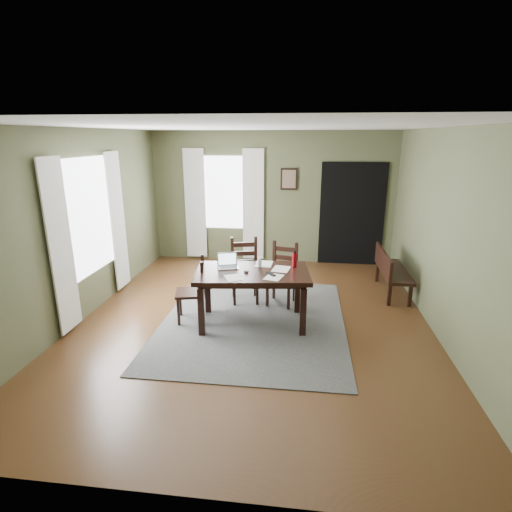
# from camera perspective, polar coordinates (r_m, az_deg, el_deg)

# --- Properties ---
(ground) EXTENTS (5.00, 6.00, 0.01)m
(ground) POSITION_cam_1_polar(r_m,az_deg,el_deg) (5.89, -0.36, -9.30)
(ground) COLOR #492C16
(room_shell) EXTENTS (5.02, 6.02, 2.71)m
(room_shell) POSITION_cam_1_polar(r_m,az_deg,el_deg) (5.35, -0.39, 8.37)
(room_shell) COLOR #515638
(room_shell) RESTS_ON ground
(rug) EXTENTS (2.60, 3.20, 0.01)m
(rug) POSITION_cam_1_polar(r_m,az_deg,el_deg) (5.89, -0.36, -9.20)
(rug) COLOR #434343
(rug) RESTS_ON ground
(dining_table) EXTENTS (1.66, 1.11, 0.78)m
(dining_table) POSITION_cam_1_polar(r_m,az_deg,el_deg) (5.56, -0.53, -3.10)
(dining_table) COLOR black
(dining_table) RESTS_ON rug
(chair_end) EXTENTS (0.49, 0.49, 0.93)m
(chair_end) POSITION_cam_1_polar(r_m,az_deg,el_deg) (5.81, -8.87, -4.92)
(chair_end) COLOR black
(chair_end) RESTS_ON rug
(chair_back_left) EXTENTS (0.53, 0.53, 1.02)m
(chair_back_left) POSITION_cam_1_polar(r_m,az_deg,el_deg) (6.44, -1.62, -2.14)
(chair_back_left) COLOR black
(chair_back_left) RESTS_ON rug
(chair_back_right) EXTENTS (0.51, 0.51, 0.97)m
(chair_back_right) POSITION_cam_1_polar(r_m,az_deg,el_deg) (6.33, 3.79, -2.70)
(chair_back_right) COLOR black
(chair_back_right) RESTS_ON rug
(bench) EXTENTS (0.42, 1.30, 0.73)m
(bench) POSITION_cam_1_polar(r_m,az_deg,el_deg) (7.12, 18.58, -1.68)
(bench) COLOR black
(bench) RESTS_ON ground
(laptop) EXTENTS (0.34, 0.30, 0.20)m
(laptop) POSITION_cam_1_polar(r_m,az_deg,el_deg) (5.70, -4.06, -1.08)
(laptop) COLOR #B7B7BC
(laptop) RESTS_ON dining_table
(computer_mouse) EXTENTS (0.08, 0.10, 0.03)m
(computer_mouse) POSITION_cam_1_polar(r_m,az_deg,el_deg) (5.48, -1.41, -2.19)
(computer_mouse) COLOR #3F3F42
(computer_mouse) RESTS_ON dining_table
(tv_remote) EXTENTS (0.15, 0.18, 0.02)m
(tv_remote) POSITION_cam_1_polar(r_m,az_deg,el_deg) (5.38, 2.15, -2.60)
(tv_remote) COLOR black
(tv_remote) RESTS_ON dining_table
(drinking_glass) EXTENTS (0.07, 0.07, 0.13)m
(drinking_glass) POSITION_cam_1_polar(r_m,az_deg,el_deg) (5.70, 0.52, -0.86)
(drinking_glass) COLOR silver
(drinking_glass) RESTS_ON dining_table
(water_bottle) EXTENTS (0.08, 0.08, 0.24)m
(water_bottle) POSITION_cam_1_polar(r_m,az_deg,el_deg) (5.69, 5.50, -0.53)
(water_bottle) COLOR #A20C15
(water_bottle) RESTS_ON dining_table
(paper_b) EXTENTS (0.28, 0.32, 0.00)m
(paper_b) POSITION_cam_1_polar(r_m,az_deg,el_deg) (5.29, 2.55, -3.03)
(paper_b) COLOR white
(paper_b) RESTS_ON dining_table
(paper_c) EXTENTS (0.25, 0.32, 0.00)m
(paper_c) POSITION_cam_1_polar(r_m,az_deg,el_deg) (5.83, 1.12, -1.12)
(paper_c) COLOR white
(paper_c) RESTS_ON dining_table
(paper_d) EXTENTS (0.27, 0.33, 0.00)m
(paper_d) POSITION_cam_1_polar(r_m,az_deg,el_deg) (5.62, 3.61, -1.86)
(paper_d) COLOR white
(paper_d) RESTS_ON dining_table
(paper_e) EXTENTS (0.30, 0.33, 0.00)m
(paper_e) POSITION_cam_1_polar(r_m,az_deg,el_deg) (5.28, -3.23, -3.09)
(paper_e) COLOR white
(paper_e) RESTS_ON dining_table
(window_left) EXTENTS (0.01, 1.30, 1.70)m
(window_left) POSITION_cam_1_polar(r_m,az_deg,el_deg) (6.40, -22.76, 5.24)
(window_left) COLOR white
(window_left) RESTS_ON ground
(window_back) EXTENTS (1.00, 0.01, 1.50)m
(window_back) POSITION_cam_1_polar(r_m,az_deg,el_deg) (8.47, -4.59, 9.00)
(window_back) COLOR white
(window_back) RESTS_ON ground
(curtain_left_near) EXTENTS (0.03, 0.48, 2.30)m
(curtain_left_near) POSITION_cam_1_polar(r_m,az_deg,el_deg) (5.75, -26.14, 1.09)
(curtain_left_near) COLOR silver
(curtain_left_near) RESTS_ON ground
(curtain_left_far) EXTENTS (0.03, 0.48, 2.30)m
(curtain_left_far) POSITION_cam_1_polar(r_m,az_deg,el_deg) (7.14, -19.16, 4.64)
(curtain_left_far) COLOR silver
(curtain_left_far) RESTS_ON ground
(curtain_back_left) EXTENTS (0.44, 0.03, 2.30)m
(curtain_back_left) POSITION_cam_1_polar(r_m,az_deg,el_deg) (8.62, -8.67, 7.32)
(curtain_back_left) COLOR silver
(curtain_back_left) RESTS_ON ground
(curtain_back_right) EXTENTS (0.44, 0.03, 2.30)m
(curtain_back_right) POSITION_cam_1_polar(r_m,az_deg,el_deg) (8.38, -0.40, 7.24)
(curtain_back_right) COLOR silver
(curtain_back_right) RESTS_ON ground
(framed_picture) EXTENTS (0.34, 0.03, 0.44)m
(framed_picture) POSITION_cam_1_polar(r_m,az_deg,el_deg) (8.27, 4.73, 10.91)
(framed_picture) COLOR black
(framed_picture) RESTS_ON ground
(doorway_back) EXTENTS (1.30, 0.03, 2.10)m
(doorway_back) POSITION_cam_1_polar(r_m,az_deg,el_deg) (8.42, 13.53, 5.79)
(doorway_back) COLOR black
(doorway_back) RESTS_ON ground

